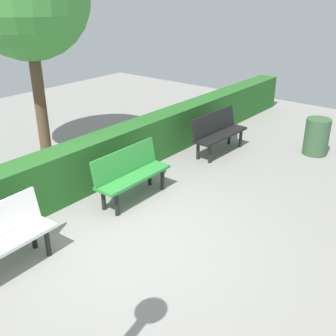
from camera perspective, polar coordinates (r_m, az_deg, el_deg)
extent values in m
plane|color=gray|center=(5.93, -5.99, -10.04)|extent=(17.40, 17.40, 0.00)
cube|color=black|center=(8.78, 7.37, 4.66)|extent=(1.50, 0.47, 0.05)
cube|color=black|center=(8.80, 6.42, 6.38)|extent=(1.49, 0.19, 0.42)
cylinder|color=black|center=(9.25, 10.12, 4.08)|extent=(0.07, 0.07, 0.39)
cylinder|color=black|center=(9.40, 8.56, 4.50)|extent=(0.07, 0.07, 0.39)
cylinder|color=black|center=(8.31, 5.87, 1.98)|extent=(0.07, 0.07, 0.39)
cylinder|color=black|center=(8.47, 4.21, 2.49)|extent=(0.07, 0.07, 0.39)
cube|color=#2D8C38|center=(6.79, -4.79, -1.23)|extent=(1.44, 0.43, 0.05)
cube|color=#2D8C38|center=(6.82, -6.03, 0.98)|extent=(1.44, 0.13, 0.42)
cylinder|color=black|center=(7.18, -0.77, -1.61)|extent=(0.07, 0.07, 0.39)
cylinder|color=black|center=(7.36, -2.59, -0.97)|extent=(0.07, 0.07, 0.39)
cylinder|color=black|center=(6.44, -7.18, -5.06)|extent=(0.07, 0.07, 0.39)
cylinder|color=black|center=(6.63, -9.02, -4.25)|extent=(0.07, 0.07, 0.39)
cube|color=white|center=(5.47, -22.42, -9.98)|extent=(1.46, 0.48, 0.05)
cylinder|color=black|center=(5.73, -16.47, -10.01)|extent=(0.07, 0.07, 0.39)
cylinder|color=black|center=(5.94, -18.29, -8.95)|extent=(0.07, 0.07, 0.39)
cube|color=#266023|center=(7.49, -9.31, 1.26)|extent=(13.40, 0.51, 0.88)
cylinder|color=brown|center=(8.72, -17.51, 9.19)|extent=(0.23, 0.23, 2.45)
cylinder|color=#385938|center=(9.21, 20.07, 4.14)|extent=(0.51, 0.51, 0.78)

